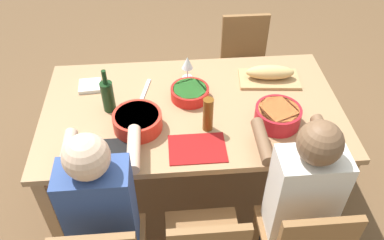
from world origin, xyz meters
name	(u,v)px	position (x,y,z in m)	size (l,w,h in m)	color
ground_plane	(192,182)	(0.00, 0.00, 0.00)	(8.00, 8.00, 0.00)	brown
dining_table	(192,116)	(0.00, 0.00, 0.66)	(1.86, 1.04, 0.74)	#A87F56
diner_far_left	(301,190)	(-0.51, 0.66, 0.70)	(0.41, 0.53, 1.20)	#2D2D38
diner_far_right	(101,204)	(0.51, 0.66, 0.70)	(0.41, 0.53, 1.20)	#2D2D38
chair_near_left	(245,61)	(-0.51, -0.84, 0.48)	(0.40, 0.40, 0.85)	olive
serving_bowl_pasta	(137,120)	(0.33, 0.16, 0.80)	(0.29, 0.29, 0.10)	red
serving_bowl_greens	(190,92)	(0.01, -0.09, 0.78)	(0.24, 0.24, 0.08)	red
serving_bowl_fruit	(278,115)	(-0.49, 0.18, 0.80)	(0.27, 0.27, 0.11)	#B21923
cutting_board	(269,79)	(-0.54, -0.23, 0.75)	(0.40, 0.22, 0.02)	tan
bread_loaf	(270,72)	(-0.54, -0.23, 0.81)	(0.32, 0.11, 0.09)	tan
wine_bottle	(108,95)	(0.51, -0.02, 0.85)	(0.08, 0.08, 0.29)	#193819
beer_bottle	(208,114)	(-0.08, 0.20, 0.85)	(0.06, 0.06, 0.22)	brown
wine_glass	(187,64)	(0.01, -0.31, 0.86)	(0.08, 0.08, 0.17)	silver
fork_far_left	(263,144)	(-0.37, 0.36, 0.74)	(0.02, 0.17, 0.01)	silver
placemat_far_right	(105,154)	(0.51, 0.36, 0.74)	(0.32, 0.23, 0.01)	black
placemat_far_center	(197,148)	(0.00, 0.36, 0.74)	(0.32, 0.23, 0.01)	maroon
carving_knife	(145,90)	(0.29, -0.19, 0.74)	(0.23, 0.02, 0.01)	silver
napkin_stack	(90,86)	(0.65, -0.25, 0.75)	(0.14, 0.14, 0.02)	white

